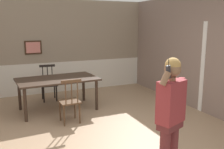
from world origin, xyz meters
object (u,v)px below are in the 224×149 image
object	(u,v)px
chair_by_doorway	(49,83)
person_figure	(171,111)
dining_table	(57,82)
chair_near_window	(70,101)

from	to	relation	value
chair_by_doorway	person_figure	bearing A→B (deg)	103.35
dining_table	person_figure	distance (m)	3.42
chair_near_window	chair_by_doorway	bearing A→B (deg)	91.45
dining_table	chair_near_window	xyz separation A→B (m)	(0.06, -0.92, -0.23)
chair_by_doorway	person_figure	distance (m)	4.34
dining_table	chair_by_doorway	distance (m)	0.95
chair_near_window	person_figure	bearing A→B (deg)	-75.05
dining_table	chair_by_doorway	size ratio (longest dim) A/B	2.00
dining_table	chair_near_window	distance (m)	0.94
dining_table	person_figure	xyz separation A→B (m)	(0.80, -3.32, 0.24)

